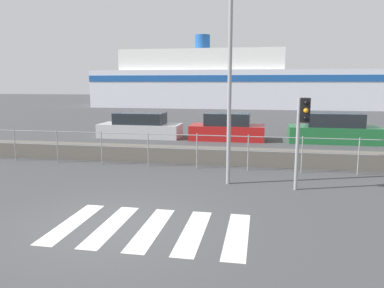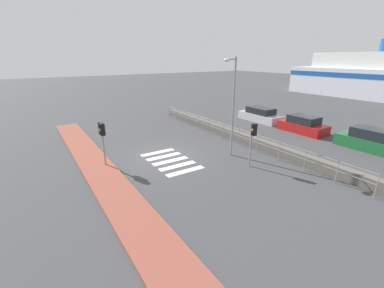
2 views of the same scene
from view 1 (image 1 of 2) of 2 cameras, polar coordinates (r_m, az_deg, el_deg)
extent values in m
plane|color=#424244|center=(8.41, -12.28, -12.08)|extent=(160.00, 160.00, 0.00)
cube|color=silver|center=(8.77, -17.78, -11.37)|extent=(0.45, 2.40, 0.01)
cube|color=silver|center=(8.40, -12.24, -12.07)|extent=(0.45, 2.40, 0.01)
cube|color=silver|center=(8.11, -6.21, -12.70)|extent=(0.45, 2.40, 0.01)
cube|color=silver|center=(7.92, 0.21, -13.22)|extent=(0.45, 2.40, 0.01)
cube|color=silver|center=(7.82, 6.90, -13.59)|extent=(0.45, 2.40, 0.01)
cube|color=#605B54|center=(14.37, -2.20, -1.60)|extent=(22.04, 0.55, 0.61)
cylinder|color=gray|center=(13.38, -3.05, 1.44)|extent=(19.84, 0.03, 0.03)
cylinder|color=gray|center=(13.46, -3.03, -0.68)|extent=(19.84, 0.03, 0.03)
cylinder|color=gray|center=(16.14, -25.37, -0.12)|extent=(0.04, 0.04, 1.26)
cylinder|color=gray|center=(15.16, -19.83, -0.33)|extent=(0.04, 0.04, 1.26)
cylinder|color=gray|center=(14.34, -13.60, -0.57)|extent=(0.04, 0.04, 1.26)
cylinder|color=gray|center=(13.71, -6.69, -0.82)|extent=(0.04, 0.04, 1.26)
cylinder|color=gray|center=(13.29, 0.76, -1.07)|extent=(0.04, 0.04, 1.26)
cylinder|color=gray|center=(13.11, 8.55, -1.32)|extent=(0.04, 0.04, 1.26)
cylinder|color=gray|center=(13.18, 16.41, -1.55)|extent=(0.04, 0.04, 1.26)
cylinder|color=gray|center=(13.49, 24.05, -1.75)|extent=(0.04, 0.04, 1.26)
cylinder|color=gray|center=(10.94, 15.76, -0.09)|extent=(0.10, 0.10, 2.62)
cube|color=black|center=(10.84, 16.89, 4.95)|extent=(0.24, 0.24, 0.68)
sphere|color=black|center=(10.69, 17.02, 6.02)|extent=(0.13, 0.13, 0.13)
sphere|color=orange|center=(10.70, 16.97, 4.90)|extent=(0.13, 0.13, 0.13)
sphere|color=black|center=(10.72, 16.91, 3.77)|extent=(0.13, 0.13, 0.13)
cylinder|color=gray|center=(11.07, 5.76, 9.57)|extent=(0.12, 0.12, 6.18)
cube|color=silver|center=(46.26, 6.72, 8.33)|extent=(34.54, 7.47, 4.43)
cube|color=white|center=(46.78, 1.60, 12.61)|extent=(19.34, 5.98, 2.44)
cube|color=#194C99|center=(42.50, 6.40, 9.92)|extent=(34.54, 0.08, 0.71)
cylinder|color=#194C99|center=(46.95, 1.62, 15.19)|extent=(1.80, 1.80, 1.80)
cube|color=#BCBCC1|center=(21.10, -7.87, 2.06)|extent=(4.53, 1.77, 0.75)
cube|color=#1E2328|center=(21.02, -7.91, 3.91)|extent=(2.72, 1.56, 0.62)
cube|color=#B21919|center=(20.11, 5.39, 1.79)|extent=(3.91, 1.85, 0.79)
cube|color=#1E2328|center=(20.03, 5.42, 3.82)|extent=(2.35, 1.63, 0.64)
cube|color=#1E6633|center=(20.36, 20.75, 1.37)|extent=(4.47, 1.76, 0.83)
cube|color=#1E2328|center=(20.28, 20.87, 3.48)|extent=(2.68, 1.54, 0.68)
camera|label=2|loc=(11.37, 101.54, 14.13)|focal=24.00mm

